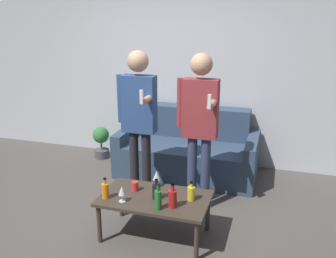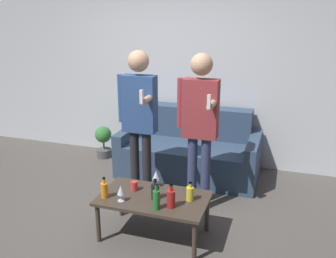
% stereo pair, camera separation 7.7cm
% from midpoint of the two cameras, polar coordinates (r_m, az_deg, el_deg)
% --- Properties ---
extents(ground_plane, '(16.00, 16.00, 0.00)m').
position_cam_midpoint_polar(ground_plane, '(4.13, -6.90, -13.81)').
color(ground_plane, '#514C47').
extents(wall_back, '(8.00, 0.06, 2.70)m').
position_cam_midpoint_polar(wall_back, '(5.42, 1.40, 9.17)').
color(wall_back, silver).
rests_on(wall_back, ground_plane).
extents(couch, '(1.85, 0.92, 0.87)m').
position_cam_midpoint_polar(couch, '(5.13, 3.79, -3.36)').
color(couch, '#334760').
rests_on(couch, ground_plane).
extents(coffee_table, '(1.05, 0.61, 0.43)m').
position_cam_midpoint_polar(coffee_table, '(3.69, -1.58, -10.92)').
color(coffee_table, '#3D3328').
rests_on(coffee_table, ground_plane).
extents(bottle_orange, '(0.07, 0.07, 0.19)m').
position_cam_midpoint_polar(bottle_orange, '(3.58, 3.99, -9.73)').
color(bottle_orange, yellow).
rests_on(bottle_orange, coffee_table).
extents(bottle_green, '(0.08, 0.08, 0.23)m').
position_cam_midpoint_polar(bottle_green, '(3.46, 1.11, -10.49)').
color(bottle_green, '#B21E1E').
rests_on(bottle_green, coffee_table).
extents(bottle_dark, '(0.06, 0.06, 0.25)m').
position_cam_midpoint_polar(bottle_dark, '(3.42, -1.12, -10.64)').
color(bottle_dark, '#23752D').
rests_on(bottle_dark, coffee_table).
extents(bottle_yellow, '(0.08, 0.08, 0.20)m').
position_cam_midpoint_polar(bottle_yellow, '(3.60, -1.34, -9.42)').
color(bottle_yellow, black).
rests_on(bottle_yellow, coffee_table).
extents(bottle_red, '(0.07, 0.07, 0.21)m').
position_cam_midpoint_polar(bottle_red, '(3.66, -9.03, -9.13)').
color(bottle_red, orange).
rests_on(bottle_red, coffee_table).
extents(wine_glass_near, '(0.07, 0.07, 0.16)m').
position_cam_midpoint_polar(wine_glass_near, '(3.57, -6.60, -9.30)').
color(wine_glass_near, silver).
rests_on(wine_glass_near, coffee_table).
extents(wine_glass_far, '(0.08, 0.08, 0.17)m').
position_cam_midpoint_polar(wine_glass_far, '(3.82, -1.25, -7.13)').
color(wine_glass_far, silver).
rests_on(wine_glass_far, coffee_table).
extents(cup_on_table, '(0.07, 0.07, 0.09)m').
position_cam_midpoint_polar(cup_on_table, '(3.79, -4.59, -8.63)').
color(cup_on_table, red).
rests_on(cup_on_table, coffee_table).
extents(person_standing_left, '(0.44, 0.43, 1.75)m').
position_cam_midpoint_polar(person_standing_left, '(4.16, -3.89, 2.45)').
color(person_standing_left, '#232328').
rests_on(person_standing_left, ground_plane).
extents(person_standing_right, '(0.44, 0.43, 1.74)m').
position_cam_midpoint_polar(person_standing_right, '(3.99, 5.41, 1.62)').
color(person_standing_right, navy).
rests_on(person_standing_right, ground_plane).
extents(potted_plant, '(0.25, 0.25, 0.48)m').
position_cam_midpoint_polar(potted_plant, '(5.74, -9.43, -1.68)').
color(potted_plant, '#4C4C51').
rests_on(potted_plant, ground_plane).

